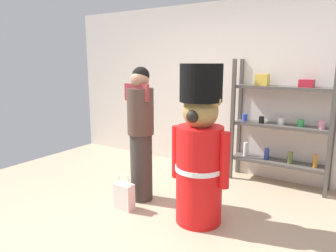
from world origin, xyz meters
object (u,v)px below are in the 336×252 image
object	(u,v)px
shopping_bag	(124,196)
person_shopper	(141,132)
merchandise_shelf	(281,123)
teddy_bear_guard	(200,150)

from	to	relation	value
shopping_bag	person_shopper	bearing A→B (deg)	89.64
merchandise_shelf	teddy_bear_guard	xyz separation A→B (m)	(-0.44, -1.56, -0.08)
merchandise_shelf	teddy_bear_guard	distance (m)	1.63
person_shopper	shopping_bag	world-z (taller)	person_shopper
teddy_bear_guard	person_shopper	size ratio (longest dim) A/B	1.02
teddy_bear_guard	shopping_bag	world-z (taller)	teddy_bear_guard
merchandise_shelf	shopping_bag	size ratio (longest dim) A/B	4.01
person_shopper	shopping_bag	size ratio (longest dim) A/B	3.79
teddy_bear_guard	merchandise_shelf	bearing A→B (deg)	74.33
merchandise_shelf	shopping_bag	world-z (taller)	merchandise_shelf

